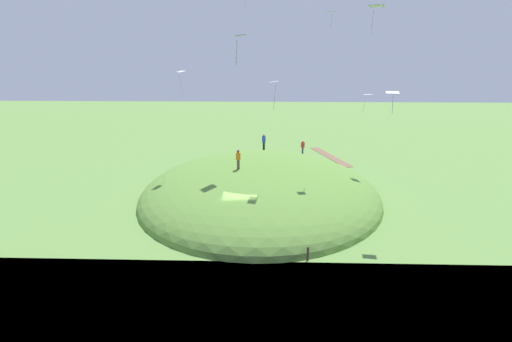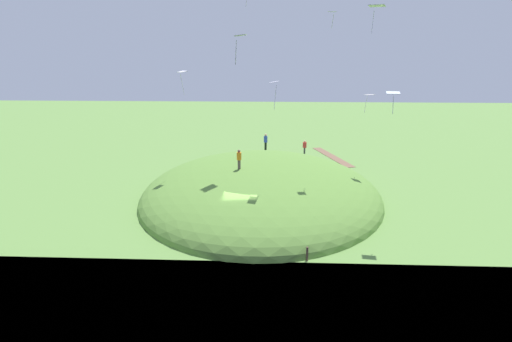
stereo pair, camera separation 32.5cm
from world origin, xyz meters
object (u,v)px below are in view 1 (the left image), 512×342
Objects in this scene: kite_8 at (331,13)px; mooring_post at (308,254)px; kite_5 at (376,7)px; person_on_hilltop at (303,145)px; kite_3 at (181,73)px; kite_4 at (241,37)px; kite_0 at (367,96)px; kite_7 at (393,94)px; person_watching_kites at (264,140)px; kite_1 at (274,84)px; person_with_child at (238,157)px.

kite_8 is 19.06m from mooring_post.
kite_8 reaches higher than kite_5.
person_on_hilltop is 0.89× the size of kite_5.
kite_3 is 13.44m from kite_8.
kite_0 is at bearing -38.65° from kite_4.
kite_5 is at bearing 69.27° from kite_7.
person_watching_kites is 1.09× the size of kite_0.
kite_0 is at bearing -55.94° from kite_8.
kite_8 reaches higher than kite_7.
person_on_hilltop is at bearing -14.77° from kite_4.
kite_1 is 1.00× the size of kite_3.
mooring_post is at bearing -106.50° from kite_4.
kite_5 is (-2.42, -6.54, 5.06)m from kite_1.
mooring_post is at bearing 130.32° from kite_7.
kite_7 is 9.36m from kite_8.
kite_3 is at bearing -31.20° from person_on_hilltop.
person_with_child is 0.99× the size of kite_4.
mooring_post is (-14.17, 6.21, -8.31)m from kite_0.
person_with_child is at bearing 97.68° from kite_8.
kite_0 is 8.17m from kite_8.
person_watching_kites is 1.45× the size of kite_8.
person_watching_kites is at bearing 8.17° from mooring_post.
kite_8 is (6.66, 3.44, 5.61)m from kite_7.
mooring_post is (-11.53, 2.31, -14.99)m from kite_8.
kite_7 is at bearing -49.68° from mooring_post.
kite_8 is at bearing -32.04° from kite_4.
person_watching_kites is 19.84m from kite_7.
person_watching_kites is 21.78m from mooring_post.
kite_4 reaches higher than person_on_hilltop.
kite_4 is 9.67m from kite_5.
person_watching_kites is 13.14m from kite_3.
person_on_hilltop is 0.87× the size of person_watching_kites.
kite_4 reaches higher than kite_1.
kite_8 is (6.14, 2.06, 0.14)m from kite_5.
person_with_child is at bearing 59.67° from person_watching_kites.
person_with_child is at bearing 46.78° from kite_1.
person_with_child is at bearing 62.37° from kite_7.
kite_5 reaches higher than kite_0.
person_watching_kites is at bearing -65.07° from person_on_hilltop.
kite_7 is at bearing -110.73° from kite_5.
kite_4 is 0.96× the size of kite_5.
person_on_hilltop reaches higher than mooring_post.
kite_0 is 1.13× the size of kite_7.
kite_5 is 1.20× the size of kite_7.
person_with_child is 0.95× the size of kite_5.
person_watching_kites is (10.84, -2.01, -0.74)m from person_with_child.
kite_3 reaches higher than kite_7.
kite_0 is (-7.38, -4.99, 6.16)m from person_on_hilltop.
kite_4 reaches higher than mooring_post.
kite_3 is 19.60m from mooring_post.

